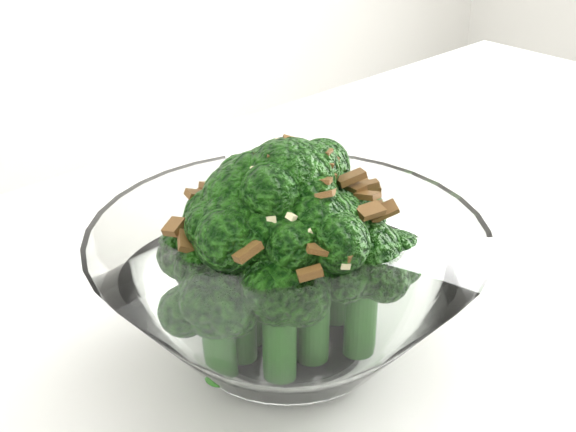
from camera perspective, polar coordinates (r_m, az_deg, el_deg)
table at (r=0.63m, az=12.11°, el=-11.46°), size 1.32×0.99×0.75m
broccoli_dish at (r=0.50m, az=-0.14°, el=-4.31°), size 0.24×0.24×0.15m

